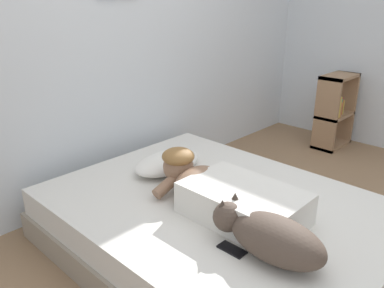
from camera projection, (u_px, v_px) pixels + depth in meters
The scene contains 9 objects.
ground_plane at pixel (288, 263), 2.31m from camera, with size 13.33×13.33×0.00m, color #8C6B4C.
back_wall at pixel (116, 29), 2.88m from camera, with size 4.66×0.12×2.50m.
bed at pixel (216, 226), 2.38m from camera, with size 1.54×2.01×0.35m.
pillow at pixel (168, 162), 2.70m from camera, with size 0.52×0.32×0.11m, color white.
person_lying at pixel (223, 192), 2.18m from camera, with size 0.43×0.92×0.27m.
dog at pixel (270, 236), 1.79m from camera, with size 0.26×0.57×0.21m.
coffee_cup at pixel (182, 167), 2.66m from camera, with size 0.12×0.09×0.07m.
cell_phone at pixel (232, 249), 1.86m from camera, with size 0.07×0.14×0.01m, color black.
bookshelf at pixel (334, 111), 3.98m from camera, with size 0.45×0.24×0.75m.
Camera 1 is at (-1.77, -0.91, 1.49)m, focal length 36.45 mm.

